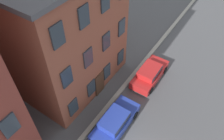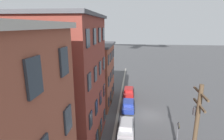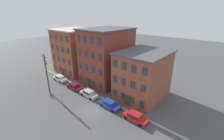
{
  "view_description": "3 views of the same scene",
  "coord_description": "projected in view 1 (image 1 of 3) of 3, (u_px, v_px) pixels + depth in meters",
  "views": [
    {
      "loc": [
        -5.61,
        -1.48,
        14.9
      ],
      "look_at": [
        1.04,
        2.92,
        6.74
      ],
      "focal_mm": 35.0,
      "sensor_mm": 36.0,
      "label": 1
    },
    {
      "loc": [
        -23.63,
        2.62,
        12.77
      ],
      "look_at": [
        -0.83,
        5.31,
        6.91
      ],
      "focal_mm": 28.0,
      "sensor_mm": 36.0,
      "label": 2
    },
    {
      "loc": [
        18.25,
        -15.15,
        17.3
      ],
      "look_at": [
        0.42,
        5.15,
        6.91
      ],
      "focal_mm": 24.0,
      "sensor_mm": 36.0,
      "label": 3
    }
  ],
  "objects": [
    {
      "name": "apartment_far",
      "position": [
        43.0,
        24.0,
        17.49
      ],
      "size": [
        9.19,
        11.25,
        9.97
      ],
      "color": "brown",
      "rests_on": "ground_plane"
    },
    {
      "name": "kerb_strip",
      "position": [
        87.0,
        133.0,
        16.17
      ],
      "size": [
        56.0,
        0.36,
        0.16
      ],
      "primitive_type": "cube",
      "color": "#9E998E",
      "rests_on": "ground_plane"
    },
    {
      "name": "car_blue",
      "position": [
        115.0,
        121.0,
        16.07
      ],
      "size": [
        4.4,
        1.92,
        1.43
      ],
      "color": "#233899",
      "rests_on": "ground_plane"
    },
    {
      "name": "car_red",
      "position": [
        150.0,
        73.0,
        19.51
      ],
      "size": [
        4.4,
        1.92,
        1.43
      ],
      "color": "#B21E1E",
      "rests_on": "ground_plane"
    }
  ]
}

